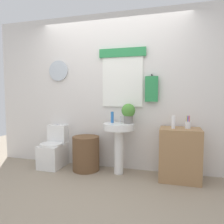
% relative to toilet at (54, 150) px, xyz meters
% --- Properties ---
extents(ground_plane, '(8.00, 8.00, 0.00)m').
position_rel_toilet_xyz_m(ground_plane, '(0.99, -0.88, -0.28)').
color(ground_plane, gray).
extents(back_wall, '(4.40, 0.18, 2.60)m').
position_rel_toilet_xyz_m(back_wall, '(1.00, 0.27, 1.03)').
color(back_wall, silver).
rests_on(back_wall, ground_plane).
extents(toilet, '(0.38, 0.51, 0.73)m').
position_rel_toilet_xyz_m(toilet, '(0.00, 0.00, 0.00)').
color(toilet, white).
rests_on(toilet, ground_plane).
extents(laundry_hamper, '(0.44, 0.44, 0.56)m').
position_rel_toilet_xyz_m(laundry_hamper, '(0.61, -0.03, 0.00)').
color(laundry_hamper, brown).
rests_on(laundry_hamper, ground_plane).
extents(pedestal_sink, '(0.48, 0.48, 0.80)m').
position_rel_toilet_xyz_m(pedestal_sink, '(1.17, -0.03, 0.31)').
color(pedestal_sink, white).
rests_on(pedestal_sink, ground_plane).
extents(faucet, '(0.03, 0.03, 0.10)m').
position_rel_toilet_xyz_m(faucet, '(1.17, 0.09, 0.57)').
color(faucet, silver).
rests_on(faucet, pedestal_sink).
extents(wooden_cabinet, '(0.58, 0.44, 0.76)m').
position_rel_toilet_xyz_m(wooden_cabinet, '(2.09, -0.03, 0.10)').
color(wooden_cabinet, '#9E754C').
rests_on(wooden_cabinet, ground_plane).
extents(soap_bottle, '(0.05, 0.05, 0.18)m').
position_rel_toilet_xyz_m(soap_bottle, '(1.05, 0.02, 0.61)').
color(soap_bottle, '#2D6BB7').
rests_on(soap_bottle, pedestal_sink).
extents(potted_plant, '(0.22, 0.22, 0.31)m').
position_rel_toilet_xyz_m(potted_plant, '(1.31, 0.03, 0.70)').
color(potted_plant, slate).
rests_on(potted_plant, pedestal_sink).
extents(lotion_bottle, '(0.05, 0.05, 0.19)m').
position_rel_toilet_xyz_m(lotion_bottle, '(1.99, -0.07, 0.58)').
color(lotion_bottle, white).
rests_on(lotion_bottle, wooden_cabinet).
extents(toothbrush_cup, '(0.08, 0.08, 0.19)m').
position_rel_toilet_xyz_m(toothbrush_cup, '(2.19, -0.01, 0.54)').
color(toothbrush_cup, silver).
rests_on(toothbrush_cup, wooden_cabinet).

